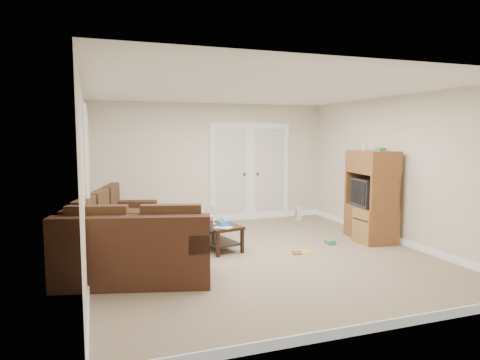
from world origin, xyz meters
name	(u,v)px	position (x,y,z in m)	size (l,w,h in m)	color
floor	(261,255)	(0.00, 0.00, 0.00)	(5.50, 5.50, 0.00)	gray
ceiling	(261,90)	(0.00, 0.00, 2.50)	(5.00, 5.50, 0.02)	white
wall_left	(85,180)	(-2.50, 0.00, 1.25)	(0.02, 5.50, 2.50)	silver
wall_right	(398,170)	(2.50, 0.00, 1.25)	(0.02, 5.50, 2.50)	silver
wall_back	(212,163)	(0.00, 2.75, 1.25)	(5.00, 0.02, 2.50)	silver
wall_front	(376,201)	(0.00, -2.75, 1.25)	(5.00, 0.02, 2.50)	silver
baseboards	(261,252)	(0.00, 0.00, 0.05)	(5.00, 5.50, 0.10)	silver
french_doors	(250,172)	(0.85, 2.71, 1.04)	(1.80, 0.05, 2.13)	silver
window_left	(87,154)	(-2.46, 1.00, 1.55)	(0.05, 1.92, 1.42)	silver
sectional_sofa	(124,240)	(-2.01, 0.21, 0.35)	(2.09, 3.27, 0.89)	#402518
coffee_table	(215,234)	(-0.54, 0.64, 0.23)	(0.72, 1.11, 0.69)	black
tv_armoire	(371,195)	(2.20, 0.29, 0.79)	(0.65, 1.04, 1.69)	brown
side_cabinet	(371,223)	(2.07, 0.10, 0.34)	(0.47, 0.47, 0.95)	#A4793C
space_heater	(299,213)	(1.82, 2.29, 0.14)	(0.12, 0.10, 0.29)	white
floor_magazine	(301,252)	(0.68, -0.04, 0.00)	(0.30, 0.24, 0.01)	yellow
floor_greenbox	(330,242)	(1.36, 0.24, 0.04)	(0.13, 0.18, 0.07)	#3E8957
floor_book	(292,253)	(0.51, -0.05, 0.01)	(0.15, 0.21, 0.02)	brown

